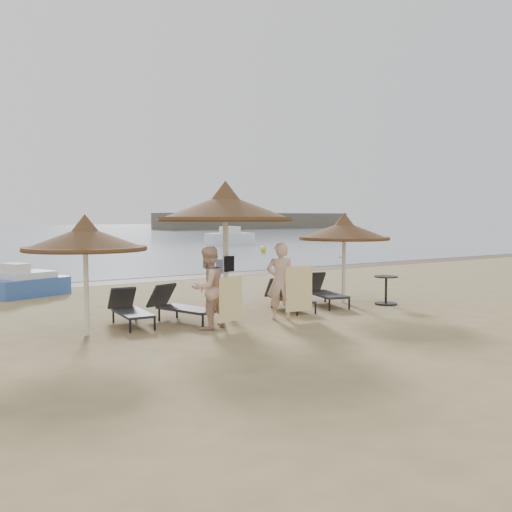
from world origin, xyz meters
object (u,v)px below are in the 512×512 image
(lounger_far_right, at_px, (322,291))
(pedal_boat, at_px, (27,283))
(person_right, at_px, (281,275))
(palapa_center, at_px, (225,208))
(lounger_far_left, at_px, (129,309))
(person_left, at_px, (208,281))
(palapa_left, at_px, (85,239))
(lounger_near_left, at_px, (180,305))
(lounger_near_right, at_px, (288,296))
(palapa_right, at_px, (344,231))
(side_table, at_px, (386,291))

(lounger_far_right, xyz_separation_m, pedal_boat, (-6.25, 6.33, 0.00))
(person_right, bearing_deg, palapa_center, -22.66)
(lounger_far_left, xyz_separation_m, person_left, (1.19, -1.45, 0.67))
(palapa_left, relative_size, lounger_near_left, 1.27)
(lounger_near_right, relative_size, person_left, 0.88)
(lounger_near_left, bearing_deg, person_left, -102.01)
(palapa_right, relative_size, lounger_far_right, 1.29)
(lounger_far_left, distance_m, pedal_boat, 6.12)
(palapa_right, distance_m, person_left, 5.12)
(palapa_center, height_order, lounger_near_left, palapa_center)
(side_table, bearing_deg, pedal_boat, 136.45)
(pedal_boat, bearing_deg, side_table, -62.84)
(palapa_center, bearing_deg, lounger_far_right, -1.30)
(palapa_left, relative_size, person_left, 1.21)
(palapa_left, xyz_separation_m, person_right, (4.27, -0.82, -0.91))
(person_right, height_order, pedal_boat, person_right)
(lounger_near_left, distance_m, side_table, 5.85)
(palapa_right, bearing_deg, lounger_near_left, 179.05)
(lounger_far_right, bearing_deg, person_left, -148.99)
(palapa_center, relative_size, palapa_right, 1.30)
(lounger_far_left, xyz_separation_m, pedal_boat, (-0.82, 6.06, 0.02))
(lounger_near_right, relative_size, lounger_far_right, 0.91)
(lounger_near_right, distance_m, person_right, 1.63)
(lounger_far_right, bearing_deg, lounger_near_right, -159.01)
(person_right, bearing_deg, side_table, -139.41)
(lounger_far_right, distance_m, person_right, 2.69)
(lounger_near_left, relative_size, pedal_boat, 0.78)
(lounger_far_left, bearing_deg, palapa_left, -145.56)
(lounger_near_left, height_order, lounger_near_right, lounger_near_left)
(palapa_left, height_order, pedal_boat, palapa_left)
(side_table, bearing_deg, lounger_near_right, 162.67)
(palapa_left, height_order, side_table, palapa_left)
(lounger_far_right, bearing_deg, palapa_right, 5.60)
(side_table, relative_size, pedal_boat, 0.31)
(palapa_right, xyz_separation_m, lounger_far_right, (-0.67, 0.12, -1.62))
(side_table, xyz_separation_m, pedal_boat, (-7.69, 7.31, 0.01))
(palapa_center, relative_size, lounger_near_right, 1.83)
(lounger_far_left, relative_size, lounger_near_right, 1.00)
(palapa_right, distance_m, pedal_boat, 9.60)
(palapa_left, height_order, person_right, palapa_left)
(lounger_near_left, xyz_separation_m, lounger_far_right, (4.34, 0.03, 0.00))
(lounger_far_left, relative_size, lounger_far_right, 0.91)
(palapa_left, relative_size, side_table, 3.18)
(lounger_far_right, height_order, person_left, person_left)
(lounger_near_right, bearing_deg, person_left, -152.00)
(palapa_right, bearing_deg, lounger_far_left, 176.33)
(palapa_right, bearing_deg, lounger_near_right, -179.83)
(palapa_right, relative_size, lounger_far_left, 1.41)
(lounger_near_left, height_order, person_left, person_left)
(palapa_left, xyz_separation_m, palapa_right, (7.26, 0.25, 0.04))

